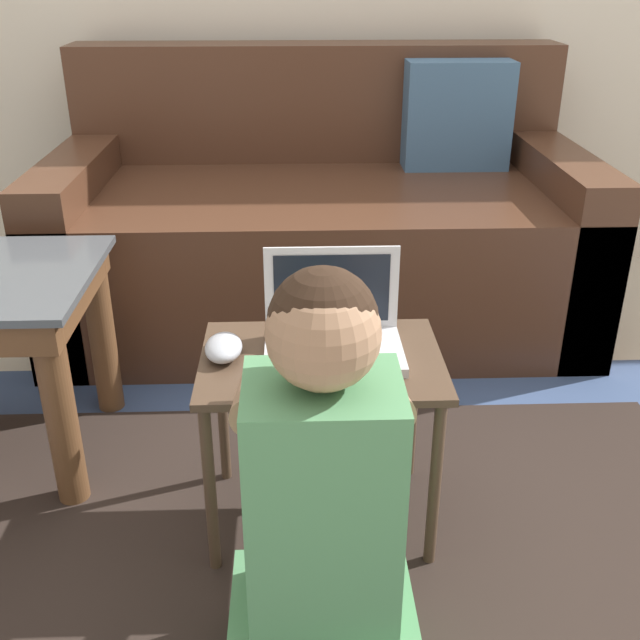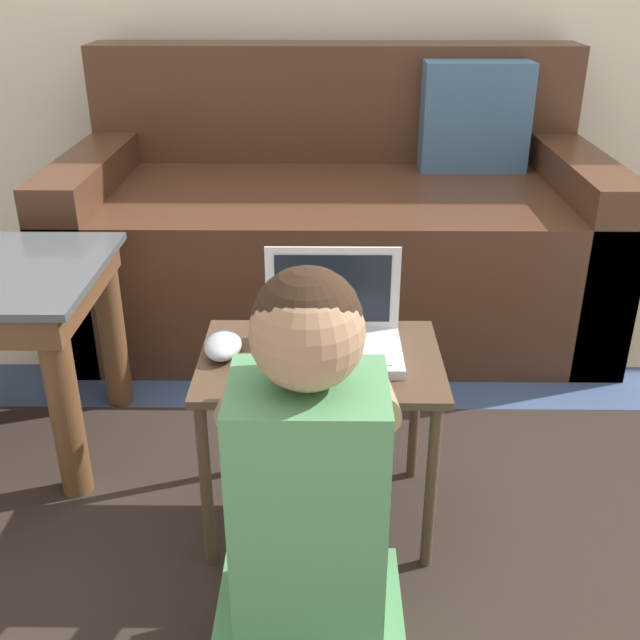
{
  "view_description": "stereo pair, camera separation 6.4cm",
  "coord_description": "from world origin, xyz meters",
  "views": [
    {
      "loc": [
        -0.05,
        -1.35,
        1.14
      ],
      "look_at": [
        -0.0,
        0.03,
        0.47
      ],
      "focal_mm": 42.0,
      "sensor_mm": 36.0,
      "label": 1
    },
    {
      "loc": [
        0.01,
        -1.35,
        1.14
      ],
      "look_at": [
        -0.0,
        0.03,
        0.47
      ],
      "focal_mm": 42.0,
      "sensor_mm": 36.0,
      "label": 2
    }
  ],
  "objects": [
    {
      "name": "ground_plane",
      "position": [
        0.0,
        0.0,
        0.0
      ],
      "size": [
        16.0,
        16.0,
        0.0
      ],
      "primitive_type": "plane",
      "color": "beige"
    },
    {
      "name": "laptop_desk",
      "position": [
        -0.0,
        -0.02,
        0.35
      ],
      "size": [
        0.49,
        0.34,
        0.41
      ],
      "color": "#4C3828",
      "rests_on": "ground_plane"
    },
    {
      "name": "computer_mouse",
      "position": [
        -0.2,
        -0.01,
        0.43
      ],
      "size": [
        0.07,
        0.11,
        0.04
      ],
      "color": "#B2B7C1",
      "rests_on": "laptop_desk"
    },
    {
      "name": "area_rug",
      "position": [
        -0.0,
        -0.23,
        0.0
      ],
      "size": [
        2.53,
        1.82,
        0.01
      ],
      "color": "#3D517A",
      "rests_on": "ground_plane"
    },
    {
      "name": "couch",
      "position": [
        0.04,
        1.1,
        0.31
      ],
      "size": [
        1.72,
        0.95,
        0.88
      ],
      "color": "#4C2D1E",
      "rests_on": "ground_plane"
    },
    {
      "name": "person_seated",
      "position": [
        -0.01,
        -0.44,
        0.34
      ],
      "size": [
        0.31,
        0.42,
        0.77
      ],
      "color": "#518E5B",
      "rests_on": "ground_plane"
    },
    {
      "name": "laptop",
      "position": [
        0.02,
        0.0,
        0.45
      ],
      "size": [
        0.28,
        0.19,
        0.2
      ],
      "color": "silver",
      "rests_on": "laptop_desk"
    }
  ]
}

